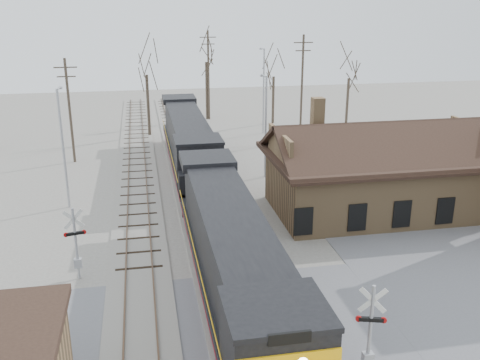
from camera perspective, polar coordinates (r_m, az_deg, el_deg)
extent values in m
plane|color=#9E998F|center=(25.60, -0.10, -14.91)|extent=(140.00, 140.00, 0.00)
cube|color=slate|center=(25.59, -0.10, -14.89)|extent=(60.00, 9.00, 0.03)
cube|color=#9E998F|center=(38.84, -4.18, -2.73)|extent=(3.40, 90.00, 0.12)
cube|color=#473323|center=(38.73, -5.24, -2.64)|extent=(0.08, 90.00, 0.14)
cube|color=#473323|center=(38.88, -3.13, -2.51)|extent=(0.08, 90.00, 0.14)
cube|color=#9E998F|center=(38.65, -10.83, -3.13)|extent=(3.40, 90.00, 0.12)
cube|color=#473323|center=(38.62, -11.90, -3.04)|extent=(0.08, 90.00, 0.14)
cube|color=#473323|center=(38.60, -9.77, -2.92)|extent=(0.08, 90.00, 0.14)
cube|color=#91714B|center=(38.59, 14.29, -0.35)|extent=(14.00, 8.00, 4.00)
cube|color=black|center=(37.98, 14.53, 2.65)|extent=(15.20, 9.20, 0.30)
cube|color=black|center=(35.73, 16.19, 3.18)|extent=(15.00, 4.71, 2.66)
cube|color=black|center=(39.76, 13.27, 4.94)|extent=(15.00, 4.71, 2.66)
cube|color=#91714B|center=(37.22, 8.27, 7.02)|extent=(0.80, 0.80, 2.20)
cube|color=black|center=(32.84, -2.90, -5.78)|extent=(2.74, 4.38, 1.10)
cube|color=black|center=(26.15, -0.74, -10.35)|extent=(3.29, 21.91, 0.38)
cube|color=maroon|center=(26.27, -0.74, -10.81)|extent=(3.31, 21.91, 0.13)
cube|color=black|center=(26.60, -1.27, -5.74)|extent=(2.85, 15.89, 3.07)
cube|color=black|center=(18.54, 3.80, -17.65)|extent=(3.29, 3.07, 3.07)
cube|color=black|center=(40.38, -4.50, -1.07)|extent=(2.74, 4.38, 1.10)
cube|color=black|center=(53.96, -6.20, 3.93)|extent=(2.74, 4.38, 1.10)
cube|color=black|center=(46.88, -5.51, 2.81)|extent=(3.29, 21.91, 0.38)
cube|color=maroon|center=(46.94, -5.50, 2.53)|extent=(3.31, 21.91, 0.13)
cube|color=black|center=(47.77, -5.73, 5.21)|extent=(2.85, 15.89, 3.07)
cube|color=black|center=(38.65, -4.44, 2.04)|extent=(3.29, 3.07, 3.07)
cube|color=black|center=(37.16, -4.08, -0.13)|extent=(3.29, 1.97, 1.53)
cube|color=black|center=(36.72, -3.82, -3.10)|extent=(3.07, 0.25, 1.10)
cylinder|color=#A5A8AD|center=(21.80, 13.68, -15.62)|extent=(0.14, 0.14, 4.12)
cube|color=silver|center=(21.04, 13.99, -12.35)|extent=(1.05, 0.35, 1.08)
cube|color=silver|center=(21.04, 13.99, -12.35)|extent=(1.05, 0.35, 1.08)
cube|color=black|center=(21.46, 13.81, -14.25)|extent=(0.93, 0.41, 0.15)
cylinder|color=#B20C0C|center=(21.40, 12.54, -14.25)|extent=(0.26, 0.15, 0.25)
cylinder|color=#B20C0C|center=(21.54, 15.07, -14.24)|extent=(0.26, 0.15, 0.25)
cube|color=#A5A8AD|center=(22.45, 13.46, -18.02)|extent=(0.41, 0.31, 0.52)
cylinder|color=#A5A8AD|center=(29.50, -17.09, -6.54)|extent=(0.14, 0.14, 4.04)
cube|color=silver|center=(28.95, -17.35, -4.00)|extent=(1.04, 0.26, 1.06)
cube|color=silver|center=(28.95, -17.35, -4.00)|extent=(1.04, 0.26, 1.06)
cube|color=black|center=(29.25, -17.20, -5.47)|extent=(0.92, 0.34, 0.15)
cylinder|color=#B20C0C|center=(29.29, -16.31, -5.35)|extent=(0.25, 0.13, 0.24)
cylinder|color=#B20C0C|center=(29.22, -18.08, -5.58)|extent=(0.25, 0.13, 0.24)
cube|color=#A5A8AD|center=(29.97, -16.89, -8.47)|extent=(0.40, 0.30, 0.50)
cylinder|color=#A5A8AD|center=(39.23, -18.32, 3.05)|extent=(0.18, 0.18, 8.53)
cylinder|color=#A5A8AD|center=(39.28, -18.78, 9.25)|extent=(0.12, 1.80, 0.12)
cube|color=#A5A8AD|center=(40.08, -18.62, 9.29)|extent=(0.25, 0.50, 0.12)
cylinder|color=#A5A8AD|center=(44.15, 2.76, 5.58)|extent=(0.18, 0.18, 8.46)
cylinder|color=#A5A8AD|center=(44.28, 2.57, 11.05)|extent=(0.12, 1.80, 0.12)
cube|color=#A5A8AD|center=(45.07, 2.34, 11.06)|extent=(0.25, 0.50, 0.12)
cylinder|color=#A5A8AD|center=(59.53, 2.53, 9.38)|extent=(0.18, 0.18, 9.31)
cylinder|color=#A5A8AD|center=(59.85, 2.40, 13.82)|extent=(0.12, 1.80, 0.12)
cube|color=#A5A8AD|center=(60.64, 2.22, 13.79)|extent=(0.25, 0.50, 0.12)
cylinder|color=#382D23|center=(50.71, -17.69, 6.98)|extent=(0.24, 0.24, 9.42)
cube|color=#382D23|center=(50.13, -18.14, 11.35)|extent=(2.00, 0.10, 0.10)
cube|color=#382D23|center=(50.23, -18.04, 10.45)|extent=(1.60, 0.10, 0.10)
cylinder|color=#382D23|center=(66.93, -3.37, 11.03)|extent=(0.24, 0.24, 10.81)
cube|color=#382D23|center=(66.49, -3.45, 14.96)|extent=(2.00, 0.10, 0.10)
cube|color=#382D23|center=(66.54, -3.44, 14.28)|extent=(1.60, 0.10, 0.10)
cylinder|color=#382D23|center=(56.70, 6.61, 9.65)|extent=(0.24, 0.24, 10.94)
cube|color=#382D23|center=(56.18, 6.79, 14.36)|extent=(2.00, 0.10, 0.10)
cube|color=#382D23|center=(56.24, 6.75, 13.54)|extent=(1.60, 0.10, 0.10)
cylinder|color=#382D23|center=(59.38, -9.76, 7.81)|extent=(0.32, 0.32, 6.67)
cylinder|color=#382D23|center=(67.44, -3.56, 9.47)|extent=(0.32, 0.32, 7.05)
cylinder|color=#382D23|center=(65.10, 3.56, 8.50)|extent=(0.32, 0.32, 5.62)
cylinder|color=#382D23|center=(62.76, 11.36, 7.92)|extent=(0.32, 0.32, 5.89)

